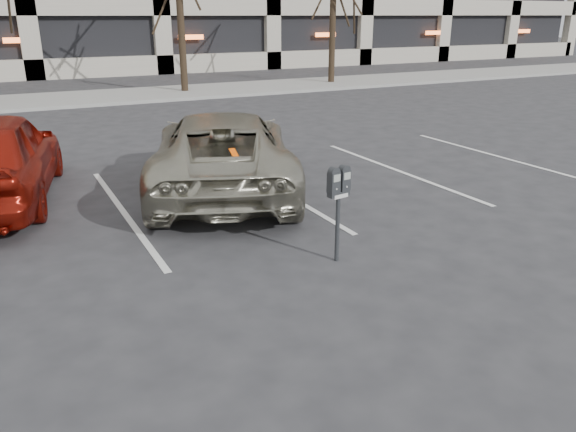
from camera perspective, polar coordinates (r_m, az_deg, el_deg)
name	(u,v)px	position (r m, az deg, el deg)	size (l,w,h in m)	color
ground	(260,245)	(7.88, -2.87, -2.97)	(140.00, 140.00, 0.00)	#28282B
sidewalk	(83,98)	(23.02, -20.11, 11.15)	(80.00, 4.00, 0.12)	gray
stall_lines	(123,212)	(9.56, -16.37, 0.42)	(16.90, 5.20, 0.00)	silver
parking_meter	(339,191)	(7.09, 5.17, 2.57)	(0.33, 0.17, 1.25)	black
suv_silver	(223,152)	(10.23, -6.65, 6.52)	(4.08, 5.70, 1.45)	#A7A38E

